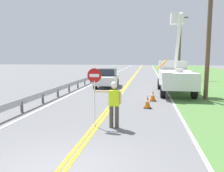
% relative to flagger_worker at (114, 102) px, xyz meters
% --- Properties ---
extents(centerline_yellow_left, '(0.11, 110.00, 0.01)m').
position_rel_flagger_worker_xyz_m(centerline_yellow_left, '(-0.84, 16.31, -1.04)').
color(centerline_yellow_left, yellow).
rests_on(centerline_yellow_left, ground).
extents(centerline_yellow_right, '(0.11, 110.00, 0.01)m').
position_rel_flagger_worker_xyz_m(centerline_yellow_right, '(-0.66, 16.31, -1.04)').
color(centerline_yellow_right, yellow).
rests_on(centerline_yellow_right, ground).
extents(edge_line_right, '(0.12, 110.00, 0.01)m').
position_rel_flagger_worker_xyz_m(edge_line_right, '(2.85, 16.31, -1.04)').
color(edge_line_right, silver).
rests_on(edge_line_right, ground).
extents(edge_line_left, '(0.12, 110.00, 0.01)m').
position_rel_flagger_worker_xyz_m(edge_line_left, '(-4.35, 16.31, -1.04)').
color(edge_line_left, silver).
rests_on(edge_line_left, ground).
extents(flagger_worker, '(1.09, 0.25, 1.83)m').
position_rel_flagger_worker_xyz_m(flagger_worker, '(0.00, 0.00, 0.00)').
color(flagger_worker, '#474238').
rests_on(flagger_worker, ground).
extents(stop_sign_paddle, '(0.56, 0.04, 2.33)m').
position_rel_flagger_worker_xyz_m(stop_sign_paddle, '(-0.77, 0.01, 0.66)').
color(stop_sign_paddle, silver).
rests_on(stop_sign_paddle, ground).
extents(utility_bucket_truck, '(2.67, 6.81, 6.04)m').
position_rel_flagger_worker_xyz_m(utility_bucket_truck, '(3.36, 9.57, 0.39)').
color(utility_bucket_truck, silver).
rests_on(utility_bucket_truck, ground).
extents(oncoming_sedan_nearest, '(1.99, 4.14, 1.70)m').
position_rel_flagger_worker_xyz_m(oncoming_sedan_nearest, '(-2.49, 11.99, -0.21)').
color(oncoming_sedan_nearest, silver).
rests_on(oncoming_sedan_nearest, ground).
extents(utility_pole_near, '(1.80, 0.28, 8.62)m').
position_rel_flagger_worker_xyz_m(utility_pole_near, '(5.09, 6.92, 3.45)').
color(utility_pole_near, brown).
rests_on(utility_pole_near, ground).
extents(utility_pole_mid, '(1.80, 0.28, 8.38)m').
position_rel_flagger_worker_xyz_m(utility_pole_mid, '(5.29, 21.67, 3.33)').
color(utility_pole_mid, brown).
rests_on(utility_pole_mid, ground).
extents(traffic_cone_lead, '(0.40, 0.40, 0.70)m').
position_rel_flagger_worker_xyz_m(traffic_cone_lead, '(1.30, 3.68, -0.71)').
color(traffic_cone_lead, orange).
rests_on(traffic_cone_lead, ground).
extents(traffic_cone_mid, '(0.40, 0.40, 0.70)m').
position_rel_flagger_worker_xyz_m(traffic_cone_mid, '(1.63, 5.78, -0.71)').
color(traffic_cone_mid, orange).
rests_on(traffic_cone_mid, ground).
extents(guardrail_left_shoulder, '(0.10, 32.00, 0.71)m').
position_rel_flagger_worker_xyz_m(guardrail_left_shoulder, '(-4.95, 12.00, -0.53)').
color(guardrail_left_shoulder, '#9EA0A3').
rests_on(guardrail_left_shoulder, ground).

